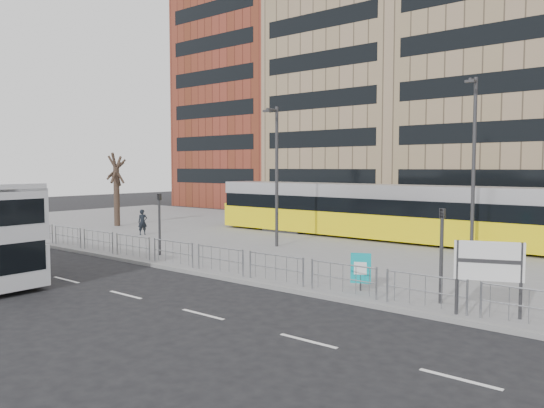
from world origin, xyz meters
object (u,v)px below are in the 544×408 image
Objects in this scene: ad_panel at (361,269)px; station_sign at (489,265)px; lamp_post_east at (473,160)px; traffic_light_east at (442,243)px; traffic_light_west at (159,216)px; pedestrian at (143,222)px; bare_tree at (116,152)px; lamp_post_west at (276,170)px; tram at (415,214)px.

station_sign is at bearing -30.16° from ad_panel.
station_sign is 11.69m from lamp_post_east.
traffic_light_west is at bearing -176.05° from traffic_light_east.
pedestrian is 0.19× the size of lamp_post_east.
station_sign is 1.84m from traffic_light_east.
bare_tree is at bearing 171.39° from traffic_light_east.
lamp_post_east reaches higher than bare_tree.
lamp_post_east is (12.32, 9.53, 2.80)m from traffic_light_west.
bare_tree reaches higher than station_sign.
station_sign is at bearing -69.14° from lamp_post_east.
tram is at bearing 49.62° from lamp_post_west.
ad_panel is (3.61, -12.73, -0.89)m from tram.
station_sign is 1.35× the size of pedestrian.
station_sign is at bearing -58.21° from tram.
station_sign is 0.26× the size of lamp_post_east.
lamp_post_east reaches higher than ad_panel.
lamp_post_west is at bearing -2.08° from bare_tree.
lamp_post_west is (-8.99, 6.40, 3.45)m from ad_panel.
bare_tree is at bearing 140.60° from ad_panel.
lamp_post_east is at bearing 6.77° from bare_tree.
ad_panel is at bearing 3.19° from traffic_light_west.
lamp_post_east reaches higher than traffic_light_east.
lamp_post_east is (19.52, 5.11, 3.95)m from pedestrian.
bare_tree is (-5.87, 2.10, 4.74)m from pedestrian.
traffic_light_west is 0.40× the size of lamp_post_west.
lamp_post_east is 1.19× the size of bare_tree.
traffic_light_east is at bearing -21.50° from ad_panel.
tram is 17.15× the size of pedestrian.
ad_panel is 0.18× the size of bare_tree.
traffic_light_east is (-1.68, 0.63, 0.42)m from station_sign.
traffic_light_east is 28.78m from bare_tree.
tram is 22.33m from bare_tree.
traffic_light_west is 6.93m from lamp_post_west.
traffic_light_west is 0.42× the size of bare_tree.
ad_panel is at bearing -35.42° from lamp_post_west.
lamp_post_west reaches higher than traffic_light_west.
traffic_light_west is at bearing 155.06° from station_sign.
lamp_post_west is at bearing 120.86° from ad_panel.
station_sign is 0.72× the size of traffic_light_east.
traffic_light_east is (6.50, -12.62, 0.29)m from tram.
lamp_post_west is 15.90m from bare_tree.
ad_panel is (-4.57, 0.52, -0.76)m from station_sign.
traffic_light_west is at bearing 154.07° from ad_panel.
pedestrian is 0.54× the size of traffic_light_west.
lamp_post_west is (-13.56, 6.91, 2.68)m from station_sign.
tram reaches higher than ad_panel.
lamp_post_east is at bearing -53.98° from pedestrian.
station_sign is 1.65× the size of ad_panel.
bare_tree is (-13.08, 6.52, 3.60)m from traffic_light_west.
bare_tree reaches higher than ad_panel.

